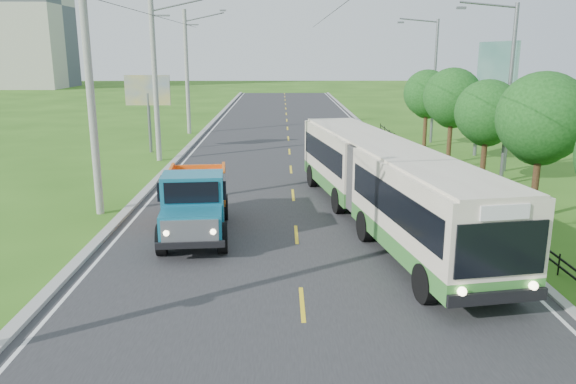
{
  "coord_description": "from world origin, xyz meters",
  "views": [
    {
      "loc": [
        -0.56,
        -14.12,
        6.74
      ],
      "look_at": [
        -0.33,
        5.1,
        1.9
      ],
      "focal_mm": 35.0,
      "sensor_mm": 36.0,
      "label": 1
    }
  ],
  "objects_px": {
    "tree_back": "(427,96)",
    "bus": "(384,178)",
    "billboard_left": "(148,95)",
    "dump_truck": "(195,198)",
    "planter_near": "(524,227)",
    "pole_near": "(91,93)",
    "planter_far": "(421,153)",
    "tree_fifth": "(452,100)",
    "tree_fourth": "(487,115)",
    "pole_mid": "(156,79)",
    "streetlight_far": "(433,77)",
    "tree_third": "(542,122)",
    "pole_far": "(187,72)",
    "streetlight_mid": "(506,89)",
    "billboard_right": "(496,75)",
    "planter_mid": "(459,180)"
  },
  "relations": [
    {
      "from": "tree_back",
      "to": "bus",
      "type": "xyz_separation_m",
      "value": [
        -6.43,
        -19.1,
        -1.71
      ]
    },
    {
      "from": "billboard_left",
      "to": "dump_truck",
      "type": "relative_size",
      "value": 0.84
    },
    {
      "from": "tree_back",
      "to": "planter_near",
      "type": "distance_m",
      "value": 20.46
    },
    {
      "from": "pole_near",
      "to": "planter_far",
      "type": "relative_size",
      "value": 14.93
    },
    {
      "from": "tree_fifth",
      "to": "tree_fourth",
      "type": "bearing_deg",
      "value": -90.0
    },
    {
      "from": "tree_fourth",
      "to": "tree_back",
      "type": "relative_size",
      "value": 0.98
    },
    {
      "from": "pole_mid",
      "to": "streetlight_far",
      "type": "xyz_separation_m",
      "value": [
        18.9,
        7.0,
        -0.19
      ]
    },
    {
      "from": "tree_fourth",
      "to": "tree_fifth",
      "type": "bearing_deg",
      "value": 90.0
    },
    {
      "from": "billboard_left",
      "to": "tree_third",
      "type": "bearing_deg",
      "value": -39.33
    },
    {
      "from": "pole_near",
      "to": "streetlight_far",
      "type": "bearing_deg",
      "value": 45.14
    },
    {
      "from": "pole_far",
      "to": "bus",
      "type": "xyz_separation_m",
      "value": [
        11.68,
        -25.96,
        -3.15
      ]
    },
    {
      "from": "streetlight_mid",
      "to": "planter_near",
      "type": "distance_m",
      "value": 9.46
    },
    {
      "from": "tree_back",
      "to": "streetlight_mid",
      "type": "distance_m",
      "value": 12.23
    },
    {
      "from": "tree_fifth",
      "to": "bus",
      "type": "xyz_separation_m",
      "value": [
        -6.43,
        -13.1,
        -1.91
      ]
    },
    {
      "from": "billboard_right",
      "to": "billboard_left",
      "type": "bearing_deg",
      "value": 169.6
    },
    {
      "from": "tree_fourth",
      "to": "planter_far",
      "type": "xyz_separation_m",
      "value": [
        -1.26,
        7.86,
        -3.3
      ]
    },
    {
      "from": "tree_back",
      "to": "bus",
      "type": "distance_m",
      "value": 20.22
    },
    {
      "from": "tree_third",
      "to": "tree_fourth",
      "type": "relative_size",
      "value": 1.11
    },
    {
      "from": "pole_mid",
      "to": "pole_far",
      "type": "bearing_deg",
      "value": 90.0
    },
    {
      "from": "bus",
      "to": "pole_far",
      "type": "bearing_deg",
      "value": 104.51
    },
    {
      "from": "streetlight_mid",
      "to": "pole_near",
      "type": "bearing_deg",
      "value": -165.19
    },
    {
      "from": "pole_near",
      "to": "tree_fifth",
      "type": "height_order",
      "value": "pole_near"
    },
    {
      "from": "tree_third",
      "to": "tree_fifth",
      "type": "relative_size",
      "value": 1.03
    },
    {
      "from": "planter_near",
      "to": "planter_mid",
      "type": "bearing_deg",
      "value": 90.0
    },
    {
      "from": "tree_back",
      "to": "planter_mid",
      "type": "distance_m",
      "value": 12.66
    },
    {
      "from": "pole_far",
      "to": "pole_near",
      "type": "bearing_deg",
      "value": -90.0
    },
    {
      "from": "planter_mid",
      "to": "dump_truck",
      "type": "relative_size",
      "value": 0.11
    },
    {
      "from": "streetlight_mid",
      "to": "bus",
      "type": "bearing_deg",
      "value": -136.07
    },
    {
      "from": "streetlight_mid",
      "to": "streetlight_far",
      "type": "distance_m",
      "value": 14.0
    },
    {
      "from": "tree_third",
      "to": "streetlight_far",
      "type": "xyz_separation_m",
      "value": [
        0.79,
        19.86,
        0.92
      ]
    },
    {
      "from": "billboard_right",
      "to": "bus",
      "type": "bearing_deg",
      "value": -124.42
    },
    {
      "from": "planter_near",
      "to": "billboard_right",
      "type": "distance_m",
      "value": 15.34
    },
    {
      "from": "pole_mid",
      "to": "bus",
      "type": "distance_m",
      "value": 18.47
    },
    {
      "from": "pole_near",
      "to": "tree_back",
      "type": "bearing_deg",
      "value": 43.41
    },
    {
      "from": "pole_mid",
      "to": "tree_third",
      "type": "relative_size",
      "value": 1.67
    },
    {
      "from": "tree_third",
      "to": "planter_near",
      "type": "distance_m",
      "value": 4.46
    },
    {
      "from": "tree_fifth",
      "to": "streetlight_far",
      "type": "distance_m",
      "value": 7.97
    },
    {
      "from": "pole_far",
      "to": "planter_mid",
      "type": "xyz_separation_m",
      "value": [
        16.86,
        -19.0,
        -4.81
      ]
    },
    {
      "from": "tree_third",
      "to": "tree_fourth",
      "type": "xyz_separation_m",
      "value": [
        -0.0,
        6.0,
        -0.4
      ]
    },
    {
      "from": "tree_third",
      "to": "dump_truck",
      "type": "bearing_deg",
      "value": -171.47
    },
    {
      "from": "dump_truck",
      "to": "pole_near",
      "type": "bearing_deg",
      "value": 141.96
    },
    {
      "from": "planter_mid",
      "to": "planter_far",
      "type": "bearing_deg",
      "value": 90.0
    },
    {
      "from": "tree_fifth",
      "to": "billboard_right",
      "type": "height_order",
      "value": "billboard_right"
    },
    {
      "from": "streetlight_mid",
      "to": "billboard_right",
      "type": "distance_m",
      "value": 6.24
    },
    {
      "from": "tree_fourth",
      "to": "dump_truck",
      "type": "bearing_deg",
      "value": -149.46
    },
    {
      "from": "tree_back",
      "to": "planter_near",
      "type": "height_order",
      "value": "tree_back"
    },
    {
      "from": "streetlight_mid",
      "to": "planter_mid",
      "type": "relative_size",
      "value": 13.54
    },
    {
      "from": "tree_third",
      "to": "tree_fourth",
      "type": "bearing_deg",
      "value": 90.0
    },
    {
      "from": "tree_back",
      "to": "planter_mid",
      "type": "xyz_separation_m",
      "value": [
        -1.26,
        -12.14,
        -3.37
      ]
    },
    {
      "from": "tree_fourth",
      "to": "billboard_right",
      "type": "relative_size",
      "value": 0.74
    }
  ]
}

